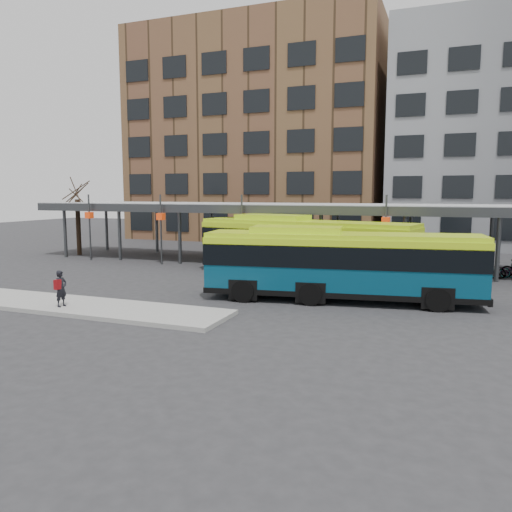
{
  "coord_description": "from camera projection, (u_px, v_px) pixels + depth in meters",
  "views": [
    {
      "loc": [
        9.3,
        -19.81,
        4.93
      ],
      "look_at": [
        0.51,
        3.1,
        1.8
      ],
      "focal_mm": 35.0,
      "sensor_mm": 36.0,
      "label": 1
    }
  ],
  "objects": [
    {
      "name": "ground",
      "position": [
        220.0,
        304.0,
        22.28
      ],
      "size": [
        120.0,
        120.0,
        0.0
      ],
      "primitive_type": "plane",
      "color": "#28282B",
      "rests_on": "ground"
    },
    {
      "name": "boarding_island",
      "position": [
        75.0,
        306.0,
        21.44
      ],
      "size": [
        14.0,
        3.0,
        0.18
      ],
      "primitive_type": "cube",
      "color": "gray",
      "rests_on": "ground"
    },
    {
      "name": "canopy",
      "position": [
        300.0,
        208.0,
        33.72
      ],
      "size": [
        40.0,
        6.53,
        4.8
      ],
      "color": "#999B9E",
      "rests_on": "ground"
    },
    {
      "name": "tree",
      "position": [
        78.0,
        224.0,
        39.48
      ],
      "size": [
        1.64,
        1.64,
        5.6
      ],
      "color": "black",
      "rests_on": "ground"
    },
    {
      "name": "building_brick",
      "position": [
        261.0,
        136.0,
        54.08
      ],
      "size": [
        26.0,
        14.0,
        22.0
      ],
      "primitive_type": "cube",
      "color": "brown",
      "rests_on": "ground"
    },
    {
      "name": "bus_front",
      "position": [
        340.0,
        263.0,
        22.63
      ],
      "size": [
        12.53,
        4.35,
        3.39
      ],
      "rotation": [
        0.0,
        0.0,
        0.14
      ],
      "color": "#073B54",
      "rests_on": "ground"
    },
    {
      "name": "bus_rear",
      "position": [
        303.0,
        245.0,
        29.19
      ],
      "size": [
        13.36,
        5.5,
        3.6
      ],
      "rotation": [
        0.0,
        0.0,
        -0.21
      ],
      "color": "#073B54",
      "rests_on": "ground"
    },
    {
      "name": "pedestrian",
      "position": [
        61.0,
        288.0,
        20.81
      ],
      "size": [
        0.4,
        0.62,
        1.53
      ],
      "rotation": [
        0.0,
        0.0,
        1.51
      ],
      "color": "black",
      "rests_on": "boarding_island"
    }
  ]
}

